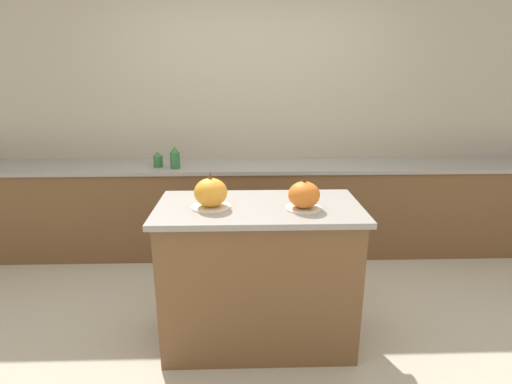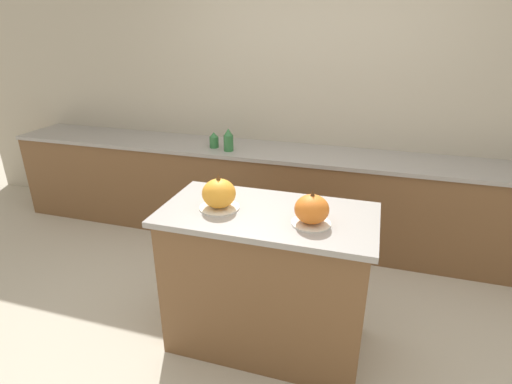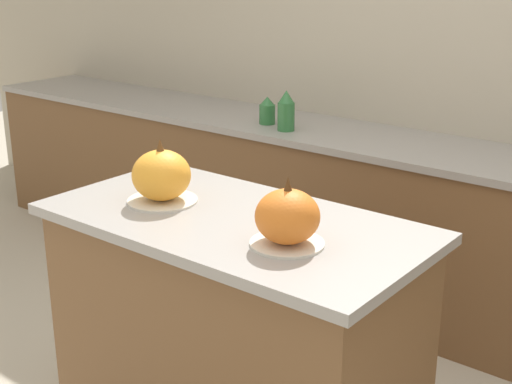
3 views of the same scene
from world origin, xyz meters
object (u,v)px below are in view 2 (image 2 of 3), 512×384
(pumpkin_cake_left, at_px, (219,194))
(pumpkin_cake_right, at_px, (312,210))
(bottle_tall, at_px, (228,140))
(bottle_short, at_px, (214,140))

(pumpkin_cake_left, bearing_deg, pumpkin_cake_right, -4.42)
(pumpkin_cake_right, relative_size, bottle_tall, 1.05)
(bottle_short, bearing_deg, pumpkin_cake_right, -50.68)
(pumpkin_cake_right, height_order, bottle_short, pumpkin_cake_right)
(pumpkin_cake_left, bearing_deg, bottle_short, 113.69)
(bottle_short, bearing_deg, pumpkin_cake_left, -66.31)
(bottle_short, bearing_deg, bottle_tall, -19.92)
(pumpkin_cake_left, height_order, pumpkin_cake_right, pumpkin_cake_left)
(pumpkin_cake_right, bearing_deg, bottle_short, 129.32)
(pumpkin_cake_right, relative_size, bottle_short, 1.49)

